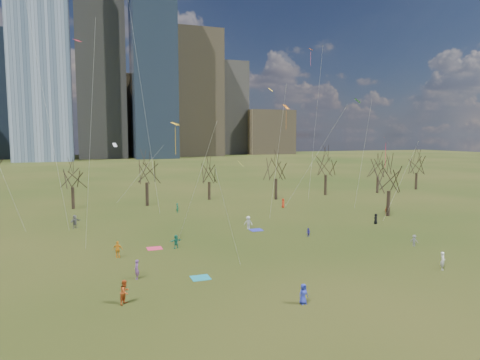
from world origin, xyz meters
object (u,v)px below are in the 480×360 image
object	(u,v)px
blanket_teal	(200,278)
blanket_crimson	(155,248)
blanket_navy	(256,230)
person_0	(303,294)
person_2	(125,292)
person_1	(443,261)
person_4	(118,249)

from	to	relation	value
blanket_teal	blanket_crimson	xyz separation A→B (m)	(-2.25, 10.97, 0.00)
blanket_navy	blanket_crimson	bearing A→B (deg)	-161.35
person_0	person_2	size ratio (longest dim) A/B	0.84
person_0	person_1	distance (m)	15.94
person_2	person_4	size ratio (longest dim) A/B	1.05
blanket_navy	person_0	size ratio (longest dim) A/B	1.07
person_4	blanket_crimson	bearing A→B (deg)	-134.15
person_2	blanket_navy	bearing A→B (deg)	-5.37
person_0	person_4	xyz separation A→B (m)	(-11.78, 16.75, 0.10)
blanket_teal	person_0	size ratio (longest dim) A/B	1.07
blanket_teal	blanket_navy	distance (m)	19.34
blanket_teal	blanket_crimson	distance (m)	11.20
blanket_teal	person_2	bearing A→B (deg)	-150.91
person_1	person_0	bearing A→B (deg)	140.91
blanket_crimson	person_0	distance (m)	20.58
blanket_navy	person_0	world-z (taller)	person_0
person_0	person_4	size ratio (longest dim) A/B	0.88
blanket_navy	person_2	world-z (taller)	person_2
person_4	person_1	bearing A→B (deg)	169.02
person_1	blanket_teal	bearing A→B (deg)	116.97
person_1	person_2	distance (m)	27.89
person_2	person_4	bearing A→B (deg)	36.09
blanket_navy	person_0	bearing A→B (deg)	-103.95
blanket_crimson	person_2	world-z (taller)	person_2
blanket_teal	blanket_navy	bearing A→B (deg)	53.71
blanket_crimson	person_1	xyz separation A→B (m)	(23.52, -16.26, 0.81)
blanket_teal	blanket_crimson	world-z (taller)	same
blanket_navy	person_2	distance (m)	26.37
person_1	person_4	xyz separation A→B (m)	(-27.48, 13.99, 0.02)
blanket_crimson	person_2	bearing A→B (deg)	-106.45
blanket_navy	person_1	distance (m)	23.10
blanket_crimson	person_4	size ratio (longest dim) A/B	0.94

